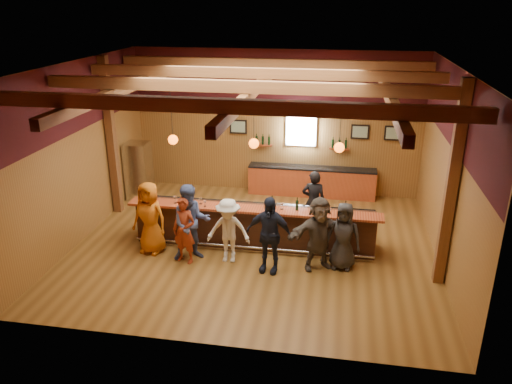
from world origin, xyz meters
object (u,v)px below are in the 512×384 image
customer_navy (269,235)px  customer_white (228,231)px  bottle_a (272,203)px  stainless_fridge (139,171)px  ice_bucket (270,203)px  customer_denim (191,223)px  back_bar_cabinet (311,181)px  customer_orange (150,218)px  bar_counter (256,224)px  bartender (313,202)px  customer_dark (343,236)px  customer_brown (319,234)px  customer_redvest (184,230)px

customer_navy → customer_white: bearing=172.8°
customer_white → bottle_a: size_ratio=4.95×
stainless_fridge → ice_bucket: (4.51, -2.69, 0.33)m
ice_bucket → customer_denim: bearing=-154.8°
back_bar_cabinet → customer_white: customer_white is taller
customer_orange → customer_navy: 3.04m
bar_counter → bartender: (1.40, 0.95, 0.34)m
bar_counter → back_bar_cabinet: (1.18, 3.57, -0.05)m
customer_dark → ice_bucket: size_ratio=7.00×
back_bar_cabinet → customer_denim: (-2.55, -4.64, 0.47)m
customer_denim → bottle_a: customer_denim is taller
customer_navy → bottle_a: customer_navy is taller
customer_navy → customer_brown: bearing=24.7°
customer_redvest → customer_navy: 2.03m
bar_counter → bartender: bearing=34.1°
stainless_fridge → customer_redvest: size_ratio=1.10×
customer_navy → customer_dark: size_ratio=1.13×
stainless_fridge → customer_white: bearing=-43.8°
customer_white → bartender: bartender is taller
customer_orange → back_bar_cabinet: bearing=62.2°
back_bar_cabinet → customer_brown: (0.47, -4.58, 0.41)m
ice_bucket → bottle_a: size_ratio=0.72×
customer_denim → customer_brown: (3.02, 0.05, -0.06)m
customer_orange → bottle_a: (2.92, 0.67, 0.32)m
customer_redvest → customer_dark: 3.71m
customer_redvest → customer_denim: bearing=69.5°
stainless_fridge → customer_dark: (6.32, -3.35, -0.09)m
customer_orange → ice_bucket: 2.95m
customer_dark → bartender: bearing=118.8°
customer_redvest → customer_orange: bearing=177.0°
back_bar_cabinet → bottle_a: bearing=-101.0°
bar_counter → bottle_a: size_ratio=19.51×
customer_denim → customer_white: customer_denim is taller
customer_redvest → back_bar_cabinet: bearing=77.2°
bar_counter → customer_redvest: (-1.49, -1.24, 0.30)m
customer_orange → bottle_a: customer_orange is taller
customer_redvest → customer_dark: (3.69, 0.34, -0.01)m
stainless_fridge → customer_denim: 4.47m
bar_counter → customer_dark: 2.40m
customer_orange → customer_white: size_ratio=1.14×
ice_bucket → customer_orange: bearing=-167.2°
bar_counter → customer_denim: 1.78m
bar_counter → customer_denim: bearing=-142.0°
customer_dark → bartender: size_ratio=0.94×
customer_dark → bartender: (-0.81, 1.85, 0.05)m
back_bar_cabinet → customer_dark: bearing=-77.1°
customer_denim → bartender: customer_denim is taller
stainless_fridge → customer_brown: bearing=-31.0°
customer_redvest → ice_bucket: bearing=44.1°
bartender → stainless_fridge: bearing=-14.5°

